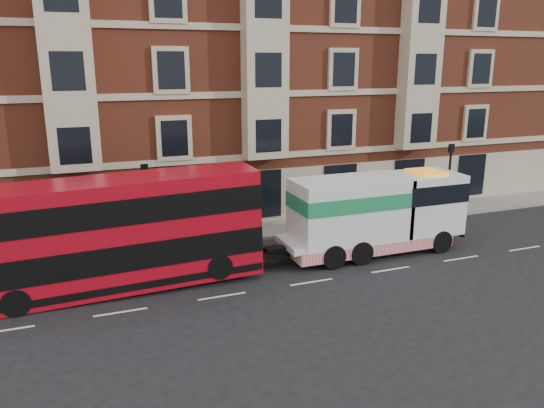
{
  "coord_description": "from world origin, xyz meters",
  "views": [
    {
      "loc": [
        -9.17,
        -19.25,
        9.21
      ],
      "look_at": [
        -0.29,
        4.0,
        2.53
      ],
      "focal_mm": 35.0,
      "sensor_mm": 36.0,
      "label": 1
    }
  ],
  "objects": [
    {
      "name": "victorian_terrace",
      "position": [
        0.5,
        15.0,
        10.07
      ],
      "size": [
        45.0,
        12.0,
        20.4
      ],
      "color": "brown",
      "rests_on": "ground"
    },
    {
      "name": "lamp_post_west",
      "position": [
        -6.0,
        6.2,
        2.68
      ],
      "size": [
        0.35,
        0.15,
        4.35
      ],
      "color": "black",
      "rests_on": "sidewalk"
    },
    {
      "name": "double_decker_bus",
      "position": [
        -7.7,
        2.27,
        2.49
      ],
      "size": [
        11.63,
        2.67,
        4.71
      ],
      "color": "#A90917",
      "rests_on": "ground"
    },
    {
      "name": "tow_truck",
      "position": [
        4.36,
        2.27,
        2.06
      ],
      "size": [
        9.31,
        2.75,
        3.88
      ],
      "color": "white",
      "rests_on": "ground"
    },
    {
      "name": "pedestrian",
      "position": [
        -11.25,
        6.15,
        1.04
      ],
      "size": [
        0.71,
        0.53,
        1.77
      ],
      "primitive_type": "imported",
      "rotation": [
        0.0,
        0.0,
        -0.18
      ],
      "color": "#1A2135",
      "rests_on": "sidewalk"
    },
    {
      "name": "ground",
      "position": [
        0.0,
        0.0,
        0.0
      ],
      "size": [
        120.0,
        120.0,
        0.0
      ],
      "primitive_type": "plane",
      "color": "black",
      "rests_on": "ground"
    },
    {
      "name": "sidewalk",
      "position": [
        0.0,
        7.5,
        0.07
      ],
      "size": [
        90.0,
        3.0,
        0.15
      ],
      "primitive_type": "cube",
      "color": "slate",
      "rests_on": "ground"
    },
    {
      "name": "lamp_post_east",
      "position": [
        12.0,
        6.2,
        2.68
      ],
      "size": [
        0.35,
        0.15,
        4.35
      ],
      "color": "black",
      "rests_on": "sidewalk"
    }
  ]
}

